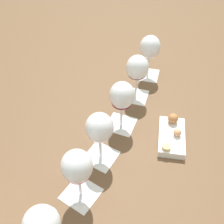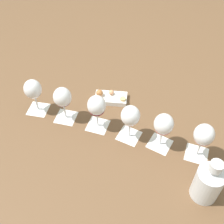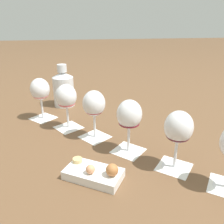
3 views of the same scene
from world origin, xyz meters
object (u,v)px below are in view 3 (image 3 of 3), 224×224
(wine_glass_3, at_px, (129,117))
(wine_glass_4, at_px, (178,130))
(wine_glass_1, at_px, (66,98))
(snack_dish, at_px, (95,173))
(ceramic_vase, at_px, (63,88))
(wine_glass_0, at_px, (40,91))
(wine_glass_2, at_px, (94,106))

(wine_glass_3, height_order, wine_glass_4, same)
(wine_glass_1, xyz_separation_m, wine_glass_4, (0.32, 0.32, -0.00))
(wine_glass_1, bearing_deg, snack_dish, 13.34)
(wine_glass_4, xyz_separation_m, ceramic_vase, (-0.59, -0.34, -0.03))
(wine_glass_1, bearing_deg, wine_glass_3, 43.79)
(wine_glass_1, height_order, ceramic_vase, ceramic_vase)
(wine_glass_0, relative_size, ceramic_vase, 0.86)
(wine_glass_0, bearing_deg, wine_glass_4, 44.84)
(wine_glass_0, height_order, wine_glass_4, same)
(snack_dish, bearing_deg, wine_glass_0, -156.82)
(ceramic_vase, relative_size, snack_dish, 1.16)
(wine_glass_1, relative_size, wine_glass_2, 1.00)
(snack_dish, bearing_deg, wine_glass_3, 136.27)
(wine_glass_1, distance_m, snack_dish, 0.36)
(ceramic_vase, bearing_deg, wine_glass_2, 18.89)
(wine_glass_3, bearing_deg, snack_dish, -43.73)
(wine_glass_1, distance_m, wine_glass_2, 0.14)
(wine_glass_1, height_order, snack_dish, wine_glass_1)
(wine_glass_4, xyz_separation_m, snack_dish, (0.02, -0.24, -0.11))
(snack_dish, bearing_deg, ceramic_vase, -170.16)
(wine_glass_2, bearing_deg, wine_glass_3, 41.92)
(wine_glass_3, bearing_deg, wine_glass_1, -136.21)
(wine_glass_1, xyz_separation_m, snack_dish, (0.34, 0.08, -0.11))
(ceramic_vase, bearing_deg, wine_glass_3, 25.40)
(wine_glass_0, distance_m, wine_glass_1, 0.16)
(wine_glass_0, relative_size, wine_glass_3, 1.00)
(wine_glass_2, distance_m, wine_glass_3, 0.15)
(wine_glass_4, height_order, snack_dish, wine_glass_4)
(wine_glass_1, height_order, wine_glass_3, same)
(wine_glass_0, relative_size, wine_glass_2, 1.00)
(wine_glass_1, bearing_deg, ceramic_vase, -174.70)
(wine_glass_0, distance_m, wine_glass_4, 0.61)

